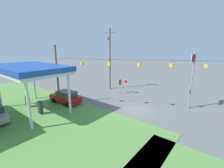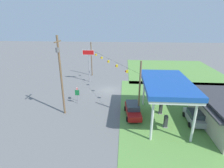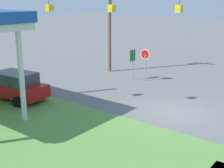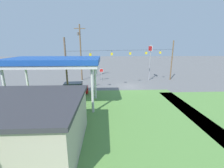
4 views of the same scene
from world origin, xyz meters
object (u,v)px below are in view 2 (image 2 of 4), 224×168
Objects in this scene: utility_pole_main at (61,73)px; fuel_pump_far at (166,122)px; stop_sign_roadside at (77,91)px; car_at_pumps_front at (133,110)px; stop_sign_overhead at (89,58)px; gas_station_canopy at (166,84)px; route_sign at (77,94)px; fuel_pump_near at (161,109)px; car_at_pumps_rear at (195,116)px.

fuel_pump_far is at bearing 79.79° from utility_pole_main.
stop_sign_roadside is (-6.74, -13.19, 1.05)m from fuel_pump_far.
car_at_pumps_front is at bearing -114.28° from stop_sign_roadside.
utility_pole_main is at bearing -3.94° from stop_sign_overhead.
gas_station_canopy is 2.07× the size of car_at_pumps_front.
stop_sign_roadside is 10.50m from stop_sign_overhead.
stop_sign_roadside is at bearing -119.80° from car_at_pumps_front.
car_at_pumps_front is at bearing -122.79° from fuel_pump_far.
stop_sign_roadside is 1.00m from route_sign.
gas_station_canopy is 0.92× the size of utility_pole_main.
gas_station_canopy is 5.96m from car_at_pumps_front.
gas_station_canopy is at bearing 0.05° from fuel_pump_near.
stop_sign_overhead is 3.06× the size of route_sign.
stop_sign_overhead is at bearing -141.92° from fuel_pump_far.
stop_sign_roadside is at bearing 74.56° from car_at_pumps_rear.
route_sign is at bearing 77.25° from car_at_pumps_rear.
car_at_pumps_front is 1.16× the size of car_at_pumps_rear.
stop_sign_roadside is at bearing -0.84° from stop_sign_overhead.
fuel_pump_near is 19.12m from stop_sign_overhead.
stop_sign_roadside is 0.34× the size of stop_sign_overhead.
fuel_pump_far is 4.29m from car_at_pumps_rear.
route_sign is 5.65m from utility_pole_main.
fuel_pump_near is (-1.71, -0.00, -4.42)m from gas_station_canopy.
fuel_pump_far is 0.37× the size of car_at_pumps_rear.
utility_pole_main is at bearing 88.18° from car_at_pumps_rear.
car_at_pumps_front is 10.04m from stop_sign_roadside.
gas_station_canopy is 4.74m from fuel_pump_far.
car_at_pumps_front reaches higher than fuel_pump_near.
fuel_pump_near is 3.42m from fuel_pump_far.
fuel_pump_far is 21.62m from stop_sign_overhead.
fuel_pump_near is at bearing 44.60° from stop_sign_overhead.
stop_sign_roadside reaches higher than car_at_pumps_rear.
gas_station_canopy is 5.92m from car_at_pumps_rear.
route_sign is (-2.37, -12.89, 0.95)m from fuel_pump_near.
stop_sign_roadside is (-5.03, -13.19, -3.37)m from gas_station_canopy.
fuel_pump_near is 0.67× the size of route_sign.
car_at_pumps_front is (0.79, -4.07, 0.17)m from fuel_pump_near.
stop_sign_overhead reaches higher than route_sign.
gas_station_canopy is 6.42× the size of fuel_pump_far.
fuel_pump_far is (3.42, 0.00, 0.00)m from fuel_pump_near.
fuel_pump_far is 14.85m from stop_sign_roadside.
stop_sign_overhead is (-16.65, -13.04, 4.52)m from fuel_pump_far.
route_sign is (-3.16, -8.82, 0.78)m from car_at_pumps_front.
car_at_pumps_rear is 1.78× the size of route_sign.
stop_sign_roadside is at bearing -117.06° from fuel_pump_far.
fuel_pump_far is at bearing -117.06° from stop_sign_roadside.
fuel_pump_near is 4.15m from car_at_pumps_front.
utility_pole_main is at bearing -86.36° from fuel_pump_near.
stop_sign_overhead is (-15.27, -17.11, 4.38)m from car_at_pumps_rear.
utility_pole_main reaches higher than fuel_pump_far.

